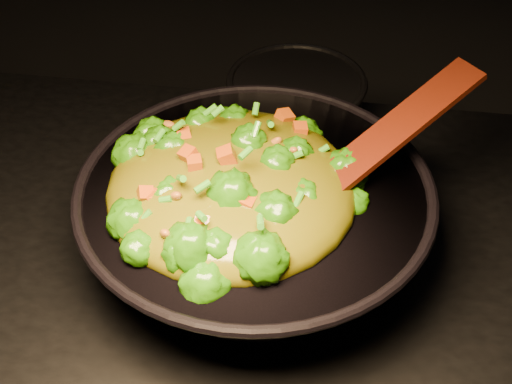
# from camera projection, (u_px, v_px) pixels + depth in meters

# --- Properties ---
(wok) EXTENTS (0.55, 0.55, 0.13)m
(wok) POSITION_uv_depth(u_px,v_px,m) (255.00, 224.00, 0.99)
(wok) COLOR black
(wok) RESTS_ON stovetop
(stir_fry) EXTENTS (0.33, 0.33, 0.11)m
(stir_fry) POSITION_uv_depth(u_px,v_px,m) (231.00, 160.00, 0.90)
(stir_fry) COLOR #256507
(stir_fry) RESTS_ON wok
(spatula) EXTENTS (0.27, 0.25, 0.13)m
(spatula) POSITION_uv_depth(u_px,v_px,m) (377.00, 145.00, 0.92)
(spatula) COLOR #3B0E05
(spatula) RESTS_ON wok
(back_pot) EXTENTS (0.23, 0.23, 0.12)m
(back_pot) POSITION_uv_depth(u_px,v_px,m) (295.00, 110.00, 1.19)
(back_pot) COLOR black
(back_pot) RESTS_ON stovetop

